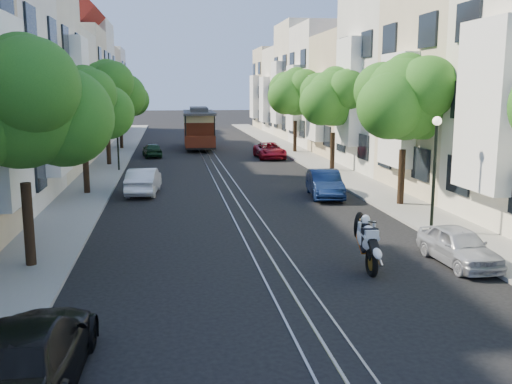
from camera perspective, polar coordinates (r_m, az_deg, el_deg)
name	(u,v)px	position (r m, az deg, el deg)	size (l,w,h in m)	color
ground	(211,159)	(43.44, -4.56, 3.33)	(200.00, 200.00, 0.00)	black
sidewalk_east	(304,156)	(44.53, 4.80, 3.58)	(2.50, 80.00, 0.12)	gray
sidewalk_west	(113,160)	(43.52, -14.14, 3.15)	(2.50, 80.00, 0.12)	gray
rail_left	(203,159)	(43.40, -5.29, 3.33)	(0.06, 80.00, 0.02)	gray
rail_slot	(211,159)	(43.44, -4.56, 3.35)	(0.06, 80.00, 0.02)	gray
rail_right	(218,158)	(43.48, -3.84, 3.36)	(0.06, 80.00, 0.02)	gray
lane_line	(211,159)	(43.44, -4.56, 3.34)	(0.08, 80.00, 0.01)	tan
townhouses_east	(363,89)	(45.45, 10.68, 10.05)	(7.75, 72.00, 12.00)	beige
townhouses_west	(43,91)	(43.82, -20.55, 9.44)	(7.75, 72.00, 11.76)	silver
tree_e_b	(406,100)	(26.12, 14.80, 8.84)	(4.93, 4.08, 6.68)	black
tree_e_c	(335,99)	(36.48, 7.88, 9.19)	(4.84, 3.99, 6.52)	black
tree_e_d	(296,93)	(47.13, 4.05, 9.82)	(5.01, 4.16, 6.85)	black
tree_w_a	(22,107)	(17.47, -22.36, 7.86)	(4.93, 4.08, 6.68)	black
tree_w_b	(84,106)	(29.28, -16.84, 8.21)	(4.72, 3.87, 6.27)	black
tree_w_c	(107,91)	(40.19, -14.70, 9.72)	(5.13, 4.28, 7.09)	black
tree_w_d	(120,96)	(51.15, -13.41, 9.30)	(4.84, 3.99, 6.52)	black
lamp_east	(435,157)	(21.33, 17.48, 3.37)	(0.32, 0.32, 4.16)	black
lamp_west	(117,127)	(37.23, -13.72, 6.31)	(0.32, 0.32, 4.16)	black
sportbike_rider	(367,239)	(17.02, 11.00, -4.65)	(0.59, 2.18, 1.63)	black
cable_car	(199,126)	(50.97, -5.73, 6.56)	(2.92, 8.68, 3.31)	black
parked_car_e_near	(459,246)	(18.31, 19.61, -5.09)	(1.35, 3.36, 1.15)	#A4A7B0
parked_car_e_mid	(325,184)	(28.06, 6.89, 0.83)	(1.40, 4.01, 1.32)	#0D1B41
parked_car_e_far	(270,150)	(43.56, 1.38, 4.17)	(1.99, 4.31, 1.20)	maroon
parked_car_w_near	(29,353)	(11.14, -21.72, -14.71)	(1.87, 4.61, 1.34)	black
parked_car_w_mid	(144,181)	(29.31, -11.17, 1.11)	(1.40, 4.01, 1.32)	silver
parked_car_w_far	(152,150)	(45.13, -10.34, 4.17)	(1.30, 3.24, 1.10)	black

